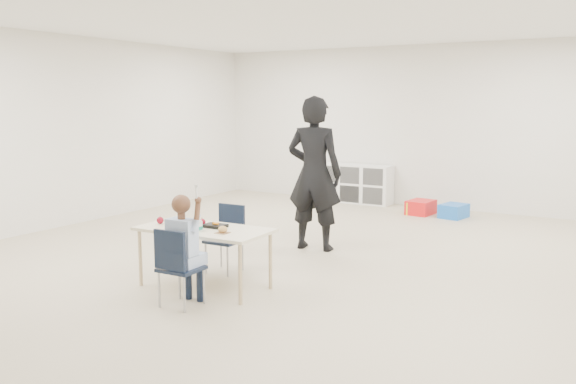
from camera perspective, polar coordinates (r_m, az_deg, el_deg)
The scene contains 16 objects.
room at distance 6.74m, azimuth 0.38°, elevation 4.77°, with size 9.00×9.02×2.80m.
table at distance 6.12m, azimuth -7.80°, elevation -6.08°, with size 1.34×0.70×0.60m.
chair_near at distance 5.60m, azimuth -9.95°, elevation -6.91°, with size 0.35×0.33×0.72m, color black, non-canonical shape.
chair_far at distance 6.63m, azimuth -6.01°, elevation -4.42°, with size 0.35×0.33×0.72m, color black, non-canonical shape.
child at distance 5.55m, azimuth -10.01°, elevation -4.84°, with size 0.48×0.48×1.14m, color #B2C4F1, non-canonical shape.
lunch_tray_near at distance 6.07m, azimuth -6.85°, elevation -3.16°, with size 0.22×0.16×0.03m, color black.
lunch_tray_far at distance 6.32m, azimuth -9.91°, elevation -2.76°, with size 0.22×0.16×0.03m, color black.
milk_carton at distance 5.93m, azimuth -8.47°, elevation -3.12°, with size 0.07×0.07×0.10m, color white.
bread_roll at distance 5.80m, azimuth -6.13°, elevation -3.51°, with size 0.09×0.09×0.07m, color tan.
apple_near at distance 6.16m, azimuth -8.05°, elevation -2.81°, with size 0.07×0.07×0.07m, color maroon.
apple_far at distance 6.33m, azimuth -11.87°, elevation -2.62°, with size 0.07×0.07×0.07m, color maroon.
cubby_shelf at distance 11.19m, azimuth 6.20°, elevation 0.80°, with size 1.40×0.40×0.70m, color white.
adult at distance 7.52m, azimuth 2.47°, elevation 1.73°, with size 0.69×0.46×1.90m, color black.
bin_red at distance 10.22m, azimuth 12.32°, elevation -1.41°, with size 0.37×0.47×0.23m, color red.
bin_yellow at distance 10.23m, azimuth 12.18°, elevation -1.46°, with size 0.33×0.43×0.21m, color yellow.
bin_blue at distance 10.04m, azimuth 15.24°, elevation -1.72°, with size 0.35×0.45×0.22m, color blue.
Camera 1 is at (3.41, -5.80, 1.84)m, focal length 38.00 mm.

